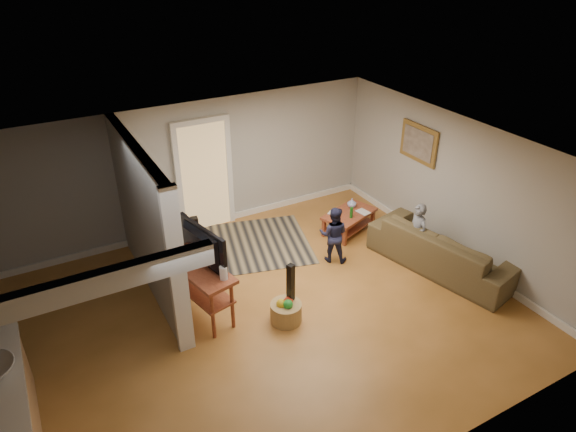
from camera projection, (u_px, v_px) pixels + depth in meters
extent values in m
plane|color=brown|center=(261.00, 316.00, 7.74)|extent=(7.50, 7.50, 0.00)
cube|color=#A8A6A1|center=(187.00, 170.00, 9.43)|extent=(7.50, 0.04, 2.50)
cube|color=#A8A6A1|center=(457.00, 189.00, 8.72)|extent=(0.04, 6.00, 2.50)
cube|color=white|center=(256.00, 163.00, 6.53)|extent=(7.50, 6.00, 0.04)
cube|color=#A8A6A1|center=(145.00, 222.00, 7.73)|extent=(0.15, 3.10, 2.50)
cube|color=white|center=(178.00, 274.00, 6.55)|extent=(0.22, 0.10, 2.50)
cube|color=white|center=(193.00, 226.00, 9.98)|extent=(7.50, 0.04, 0.12)
cube|color=white|center=(445.00, 248.00, 9.28)|extent=(0.04, 6.00, 0.12)
cube|color=#D8B272|center=(204.00, 177.00, 9.61)|extent=(0.90, 0.06, 2.10)
cube|color=tan|center=(4.00, 428.00, 5.45)|extent=(0.60, 2.20, 0.90)
cube|color=#332516|center=(158.00, 202.00, 6.98)|extent=(0.03, 0.40, 0.34)
cube|color=#332516|center=(148.00, 188.00, 7.36)|extent=(0.03, 0.40, 0.34)
cube|color=#332516|center=(139.00, 176.00, 7.75)|extent=(0.03, 0.40, 0.34)
cube|color=olive|center=(419.00, 143.00, 9.23)|extent=(0.04, 0.90, 0.68)
cube|color=black|center=(242.00, 246.00, 9.46)|extent=(2.85, 2.38, 0.01)
imported|color=#3F371F|center=(440.00, 267.00, 8.88)|extent=(1.54, 2.69, 0.74)
cube|color=maroon|center=(349.00, 214.00, 9.75)|extent=(1.19, 0.92, 0.05)
cube|color=silver|center=(349.00, 214.00, 9.75)|extent=(0.74, 0.56, 0.02)
cube|color=maroon|center=(349.00, 225.00, 9.87)|extent=(1.08, 0.81, 0.03)
cube|color=maroon|center=(345.00, 236.00, 9.40)|extent=(0.08, 0.08, 0.38)
cube|color=maroon|center=(373.00, 218.00, 10.00)|extent=(0.08, 0.08, 0.38)
cube|color=maroon|center=(324.00, 227.00, 9.68)|extent=(0.08, 0.08, 0.38)
cube|color=maroon|center=(352.00, 210.00, 10.28)|extent=(0.08, 0.08, 0.38)
imported|color=#2A449C|center=(352.00, 207.00, 9.94)|extent=(0.22, 0.22, 0.18)
cylinder|color=#125213|center=(351.00, 213.00, 9.52)|extent=(0.06, 0.06, 0.21)
imported|color=#998C4C|center=(333.00, 216.00, 9.63)|extent=(0.27, 0.29, 0.02)
imported|color=#66594C|center=(360.00, 214.00, 9.69)|extent=(0.22, 0.28, 0.02)
cube|color=maroon|center=(197.00, 268.00, 7.42)|extent=(0.79, 1.42, 0.06)
cube|color=maroon|center=(200.00, 289.00, 7.60)|extent=(0.71, 1.30, 0.03)
cylinder|color=maroon|center=(213.00, 314.00, 7.13)|extent=(0.06, 0.06, 0.83)
cylinder|color=maroon|center=(170.00, 278.00, 7.89)|extent=(0.06, 0.06, 0.83)
cylinder|color=maroon|center=(232.00, 304.00, 7.33)|extent=(0.06, 0.06, 0.83)
cylinder|color=maroon|center=(188.00, 269.00, 8.09)|extent=(0.06, 0.06, 0.83)
imported|color=black|center=(199.00, 266.00, 7.42)|extent=(0.38, 1.09, 0.62)
cylinder|color=white|center=(224.00, 273.00, 7.09)|extent=(0.11, 0.11, 0.20)
cube|color=black|center=(291.00, 291.00, 7.53)|extent=(0.12, 0.12, 0.92)
cube|color=black|center=(197.00, 248.00, 8.34)|extent=(0.13, 0.13, 1.14)
cylinder|color=olive|center=(286.00, 312.00, 7.58)|extent=(0.47, 0.47, 0.31)
sphere|color=red|center=(288.00, 301.00, 7.56)|extent=(0.14, 0.14, 0.14)
sphere|color=gold|center=(281.00, 304.00, 7.48)|extent=(0.14, 0.14, 0.14)
sphere|color=green|center=(288.00, 304.00, 7.44)|extent=(0.14, 0.14, 0.14)
imported|color=slate|center=(413.00, 261.00, 9.03)|extent=(0.30, 0.42, 1.11)
imported|color=#1C1F3C|center=(332.00, 260.00, 9.07)|extent=(0.64, 0.62, 1.03)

